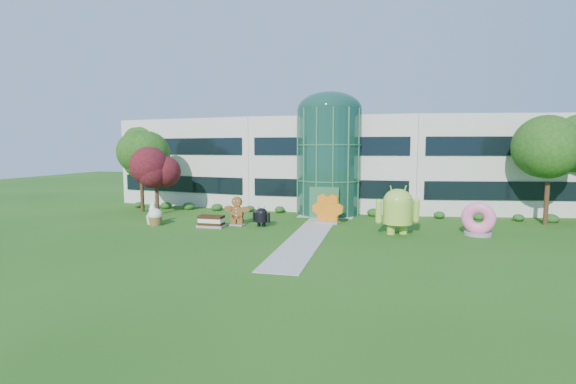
% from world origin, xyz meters
% --- Properties ---
extents(ground, '(140.00, 140.00, 0.00)m').
position_xyz_m(ground, '(0.00, 0.00, 0.00)').
color(ground, '#215114').
rests_on(ground, ground).
extents(building, '(46.00, 15.00, 9.30)m').
position_xyz_m(building, '(0.00, 18.00, 4.65)').
color(building, beige).
rests_on(building, ground).
extents(atrium, '(6.00, 6.00, 9.80)m').
position_xyz_m(atrium, '(0.00, 12.00, 4.90)').
color(atrium, '#194738').
rests_on(atrium, ground).
extents(walkway, '(2.40, 20.00, 0.04)m').
position_xyz_m(walkway, '(0.00, 2.00, 0.02)').
color(walkway, '#9E9E93').
rests_on(walkway, ground).
extents(tree_red, '(4.00, 4.00, 6.00)m').
position_xyz_m(tree_red, '(-15.50, 7.50, 3.00)').
color(tree_red, '#3F0C14').
rests_on(tree_red, ground).
extents(trees_backdrop, '(52.00, 8.00, 8.40)m').
position_xyz_m(trees_backdrop, '(0.00, 13.00, 4.20)').
color(trees_backdrop, '#154210').
rests_on(trees_backdrop, ground).
extents(android_green, '(4.02, 3.37, 3.88)m').
position_xyz_m(android_green, '(6.14, 3.43, 1.94)').
color(android_green, '#99C63F').
rests_on(android_green, ground).
extents(android_black, '(1.64, 1.18, 1.75)m').
position_xyz_m(android_black, '(-4.30, 4.00, 0.88)').
color(android_black, black).
rests_on(android_black, ground).
extents(donut, '(2.53, 1.64, 2.43)m').
position_xyz_m(donut, '(11.76, 4.31, 1.21)').
color(donut, pink).
rests_on(donut, ground).
extents(gingerbread, '(2.67, 1.34, 2.36)m').
position_xyz_m(gingerbread, '(-6.37, 4.09, 1.18)').
color(gingerbread, brown).
rests_on(gingerbread, ground).
extents(ice_cream_sandwich, '(2.16, 1.11, 0.95)m').
position_xyz_m(ice_cream_sandwich, '(-8.05, 2.79, 0.48)').
color(ice_cream_sandwich, black).
rests_on(ice_cream_sandwich, ground).
extents(honeycomb, '(2.97, 1.58, 2.22)m').
position_xyz_m(honeycomb, '(0.66, 6.66, 1.11)').
color(honeycomb, orange).
rests_on(honeycomb, ground).
extents(froyo, '(1.35, 1.35, 2.07)m').
position_xyz_m(froyo, '(-13.35, 3.18, 1.03)').
color(froyo, white).
rests_on(froyo, ground).
extents(cupcake, '(1.44, 1.44, 1.40)m').
position_xyz_m(cupcake, '(-12.77, 2.54, 0.70)').
color(cupcake, white).
rests_on(cupcake, ground).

